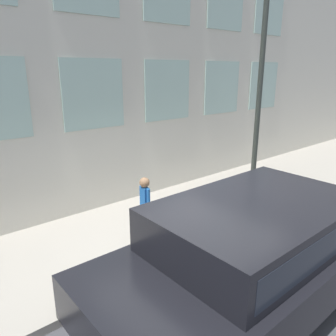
# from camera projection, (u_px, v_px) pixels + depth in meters

# --- Properties ---
(ground_plane) EXTENTS (80.00, 80.00, 0.00)m
(ground_plane) POSITION_uv_depth(u_px,v_px,m) (184.00, 265.00, 5.51)
(ground_plane) COLOR #47474C
(sidewalk) EXTENTS (2.82, 60.00, 0.13)m
(sidewalk) POSITION_uv_depth(u_px,v_px,m) (136.00, 232.00, 6.52)
(sidewalk) COLOR #A8A093
(sidewalk) RESTS_ON ground_plane
(building_facade) EXTENTS (0.33, 40.00, 8.52)m
(building_facade) POSITION_uv_depth(u_px,v_px,m) (84.00, 11.00, 6.45)
(building_facade) COLOR beige
(building_facade) RESTS_ON ground_plane
(fire_hydrant) EXTENTS (0.27, 0.40, 0.74)m
(fire_hydrant) POSITION_uv_depth(u_px,v_px,m) (191.00, 219.00, 6.05)
(fire_hydrant) COLOR #2D7260
(fire_hydrant) RESTS_ON sidewalk
(person) EXTENTS (0.28, 0.19, 1.17)m
(person) POSITION_uv_depth(u_px,v_px,m) (145.00, 202.00, 6.01)
(person) COLOR #232328
(person) RESTS_ON sidewalk
(parked_truck_charcoal_near) EXTENTS (2.05, 4.58, 1.52)m
(parked_truck_charcoal_near) POSITION_uv_depth(u_px,v_px,m) (253.00, 246.00, 4.39)
(parked_truck_charcoal_near) COLOR black
(parked_truck_charcoal_near) RESTS_ON ground_plane
(street_lamp) EXTENTS (0.36, 0.36, 5.89)m
(street_lamp) POSITION_uv_depth(u_px,v_px,m) (264.00, 41.00, 7.05)
(street_lamp) COLOR #2D332D
(street_lamp) RESTS_ON sidewalk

